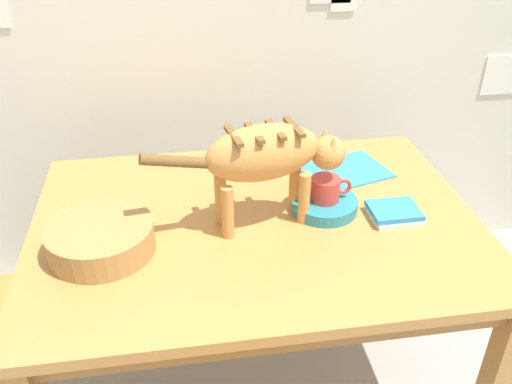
{
  "coord_description": "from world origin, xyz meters",
  "views": [
    {
      "loc": [
        -0.27,
        -0.14,
        1.7
      ],
      "look_at": [
        -0.05,
        1.26,
        0.83
      ],
      "focal_mm": 38.18,
      "sensor_mm": 36.0,
      "label": 1
    }
  ],
  "objects_px": {
    "coffee_mug": "(326,189)",
    "wicker_basket": "(100,238)",
    "dining_table": "(256,240)",
    "cat": "(270,156)",
    "magazine": "(345,171)",
    "saucer_bowl": "(324,204)",
    "book_stack": "(395,213)"
  },
  "relations": [
    {
      "from": "dining_table",
      "to": "coffee_mug",
      "type": "height_order",
      "value": "coffee_mug"
    },
    {
      "from": "magazine",
      "to": "book_stack",
      "type": "xyz_separation_m",
      "value": [
        0.07,
        -0.31,
        0.01
      ]
    },
    {
      "from": "magazine",
      "to": "book_stack",
      "type": "relative_size",
      "value": 1.87
    },
    {
      "from": "coffee_mug",
      "to": "magazine",
      "type": "relative_size",
      "value": 0.45
    },
    {
      "from": "coffee_mug",
      "to": "dining_table",
      "type": "bearing_deg",
      "value": -175.15
    },
    {
      "from": "cat",
      "to": "wicker_basket",
      "type": "distance_m",
      "value": 0.54
    },
    {
      "from": "magazine",
      "to": "wicker_basket",
      "type": "xyz_separation_m",
      "value": [
        -0.83,
        -0.34,
        0.04
      ]
    },
    {
      "from": "dining_table",
      "to": "wicker_basket",
      "type": "xyz_separation_m",
      "value": [
        -0.46,
        -0.09,
        0.13
      ]
    },
    {
      "from": "magazine",
      "to": "coffee_mug",
      "type": "bearing_deg",
      "value": -136.09
    },
    {
      "from": "cat",
      "to": "coffee_mug",
      "type": "height_order",
      "value": "cat"
    },
    {
      "from": "cat",
      "to": "saucer_bowl",
      "type": "distance_m",
      "value": 0.28
    },
    {
      "from": "coffee_mug",
      "to": "wicker_basket",
      "type": "relative_size",
      "value": 0.43
    },
    {
      "from": "dining_table",
      "to": "cat",
      "type": "bearing_deg",
      "value": -19.49
    },
    {
      "from": "coffee_mug",
      "to": "wicker_basket",
      "type": "bearing_deg",
      "value": -171.15
    },
    {
      "from": "magazine",
      "to": "book_stack",
      "type": "height_order",
      "value": "book_stack"
    },
    {
      "from": "cat",
      "to": "magazine",
      "type": "bearing_deg",
      "value": 118.92
    },
    {
      "from": "dining_table",
      "to": "book_stack",
      "type": "bearing_deg",
      "value": -7.73
    },
    {
      "from": "cat",
      "to": "coffee_mug",
      "type": "distance_m",
      "value": 0.24
    },
    {
      "from": "coffee_mug",
      "to": "wicker_basket",
      "type": "distance_m",
      "value": 0.7
    },
    {
      "from": "wicker_basket",
      "to": "saucer_bowl",
      "type": "bearing_deg",
      "value": 8.89
    },
    {
      "from": "dining_table",
      "to": "saucer_bowl",
      "type": "relative_size",
      "value": 6.52
    },
    {
      "from": "saucer_bowl",
      "to": "book_stack",
      "type": "relative_size",
      "value": 1.35
    },
    {
      "from": "book_stack",
      "to": "wicker_basket",
      "type": "relative_size",
      "value": 0.52
    },
    {
      "from": "dining_table",
      "to": "cat",
      "type": "height_order",
      "value": "cat"
    },
    {
      "from": "magazine",
      "to": "saucer_bowl",
      "type": "bearing_deg",
      "value": -136.65
    },
    {
      "from": "coffee_mug",
      "to": "magazine",
      "type": "xyz_separation_m",
      "value": [
        0.14,
        0.23,
        -0.08
      ]
    },
    {
      "from": "book_stack",
      "to": "wicker_basket",
      "type": "bearing_deg",
      "value": -178.1
    },
    {
      "from": "book_stack",
      "to": "wicker_basket",
      "type": "height_order",
      "value": "wicker_basket"
    },
    {
      "from": "dining_table",
      "to": "book_stack",
      "type": "xyz_separation_m",
      "value": [
        0.43,
        -0.06,
        0.1
      ]
    },
    {
      "from": "magazine",
      "to": "book_stack",
      "type": "distance_m",
      "value": 0.32
    },
    {
      "from": "cat",
      "to": "magazine",
      "type": "relative_size",
      "value": 2.06
    },
    {
      "from": "wicker_basket",
      "to": "cat",
      "type": "bearing_deg",
      "value": 8.47
    }
  ]
}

